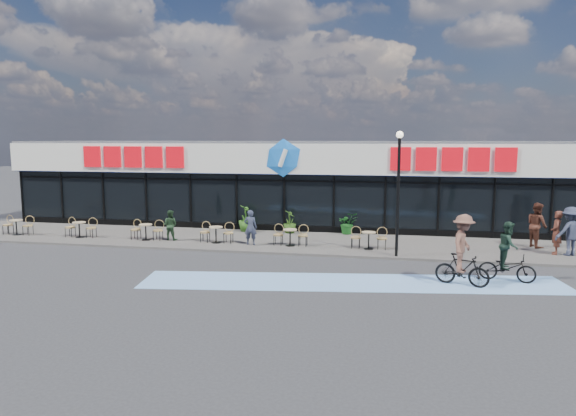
{
  "coord_description": "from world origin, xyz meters",
  "views": [
    {
      "loc": [
        5.08,
        -18.16,
        4.75
      ],
      "look_at": [
        0.86,
        3.5,
        1.75
      ],
      "focal_mm": 32.0,
      "sensor_mm": 36.0,
      "label": 1
    }
  ],
  "objects_px": {
    "patron_left": "(250,227)",
    "pedestrian_b": "(537,225)",
    "potted_plant_left": "(246,218)",
    "potted_plant_mid": "(348,223)",
    "cyclist_b": "(508,258)",
    "bistro_set_0": "(18,225)",
    "pedestrian_c": "(570,231)",
    "lamp_post": "(398,182)",
    "pedestrian_a": "(556,233)",
    "patron_right": "(170,225)",
    "potted_plant_right": "(290,222)",
    "cyclist_a": "(463,253)"
  },
  "relations": [
    {
      "from": "lamp_post",
      "to": "potted_plant_left",
      "type": "xyz_separation_m",
      "value": [
        -7.38,
        4.19,
        -2.28
      ]
    },
    {
      "from": "potted_plant_right",
      "to": "potted_plant_left",
      "type": "bearing_deg",
      "value": 179.32
    },
    {
      "from": "potted_plant_mid",
      "to": "patron_left",
      "type": "distance_m",
      "value": 5.26
    },
    {
      "from": "bistro_set_0",
      "to": "pedestrian_c",
      "type": "height_order",
      "value": "pedestrian_c"
    },
    {
      "from": "potted_plant_left",
      "to": "patron_right",
      "type": "height_order",
      "value": "patron_right"
    },
    {
      "from": "patron_left",
      "to": "pedestrian_a",
      "type": "distance_m",
      "value": 12.62
    },
    {
      "from": "potted_plant_right",
      "to": "patron_left",
      "type": "bearing_deg",
      "value": -110.36
    },
    {
      "from": "potted_plant_right",
      "to": "patron_right",
      "type": "relative_size",
      "value": 0.81
    },
    {
      "from": "lamp_post",
      "to": "patron_left",
      "type": "bearing_deg",
      "value": 170.69
    },
    {
      "from": "pedestrian_b",
      "to": "cyclist_a",
      "type": "distance_m",
      "value": 7.48
    },
    {
      "from": "lamp_post",
      "to": "potted_plant_right",
      "type": "xyz_separation_m",
      "value": [
        -5.13,
        4.16,
        -2.38
      ]
    },
    {
      "from": "potted_plant_mid",
      "to": "potted_plant_left",
      "type": "bearing_deg",
      "value": -177.13
    },
    {
      "from": "bistro_set_0",
      "to": "patron_left",
      "type": "xyz_separation_m",
      "value": [
        11.79,
        -0.17,
        0.32
      ]
    },
    {
      "from": "pedestrian_b",
      "to": "cyclist_b",
      "type": "distance_m",
      "value": 6.05
    },
    {
      "from": "pedestrian_c",
      "to": "cyclist_b",
      "type": "xyz_separation_m",
      "value": [
        -3.21,
        -4.12,
        -0.3
      ]
    },
    {
      "from": "potted_plant_left",
      "to": "potted_plant_mid",
      "type": "xyz_separation_m",
      "value": [
        5.09,
        0.26,
        -0.13
      ]
    },
    {
      "from": "potted_plant_right",
      "to": "cyclist_a",
      "type": "relative_size",
      "value": 0.48
    },
    {
      "from": "lamp_post",
      "to": "cyclist_b",
      "type": "relative_size",
      "value": 2.43
    },
    {
      "from": "cyclist_b",
      "to": "potted_plant_left",
      "type": "bearing_deg",
      "value": 147.98
    },
    {
      "from": "potted_plant_mid",
      "to": "patron_left",
      "type": "height_order",
      "value": "patron_left"
    },
    {
      "from": "patron_left",
      "to": "cyclist_b",
      "type": "relative_size",
      "value": 0.77
    },
    {
      "from": "patron_right",
      "to": "cyclist_b",
      "type": "height_order",
      "value": "cyclist_b"
    },
    {
      "from": "bistro_set_0",
      "to": "patron_right",
      "type": "bearing_deg",
      "value": 0.92
    },
    {
      "from": "cyclist_a",
      "to": "patron_left",
      "type": "bearing_deg",
      "value": 151.57
    },
    {
      "from": "pedestrian_b",
      "to": "potted_plant_right",
      "type": "bearing_deg",
      "value": 65.75
    },
    {
      "from": "potted_plant_mid",
      "to": "cyclist_b",
      "type": "bearing_deg",
      "value": -50.46
    },
    {
      "from": "cyclist_a",
      "to": "patron_right",
      "type": "bearing_deg",
      "value": 158.57
    },
    {
      "from": "potted_plant_right",
      "to": "cyclist_b",
      "type": "bearing_deg",
      "value": -38.09
    },
    {
      "from": "lamp_post",
      "to": "pedestrian_a",
      "type": "xyz_separation_m",
      "value": [
        6.32,
        1.57,
        -2.06
      ]
    },
    {
      "from": "potted_plant_mid",
      "to": "patron_right",
      "type": "xyz_separation_m",
      "value": [
        -7.91,
        -3.12,
        0.17
      ]
    },
    {
      "from": "potted_plant_mid",
      "to": "pedestrian_c",
      "type": "xyz_separation_m",
      "value": [
        9.08,
        -2.99,
        0.45
      ]
    },
    {
      "from": "potted_plant_left",
      "to": "pedestrian_a",
      "type": "xyz_separation_m",
      "value": [
        13.7,
        -2.62,
        0.22
      ]
    },
    {
      "from": "pedestrian_b",
      "to": "cyclist_b",
      "type": "xyz_separation_m",
      "value": [
        -2.36,
        -5.57,
        -0.28
      ]
    },
    {
      "from": "potted_plant_right",
      "to": "cyclist_b",
      "type": "height_order",
      "value": "cyclist_b"
    },
    {
      "from": "potted_plant_right",
      "to": "potted_plant_mid",
      "type": "bearing_deg",
      "value": 5.67
    },
    {
      "from": "potted_plant_mid",
      "to": "bistro_set_0",
      "type": "bearing_deg",
      "value": -168.4
    },
    {
      "from": "patron_left",
      "to": "pedestrian_b",
      "type": "relative_size",
      "value": 0.8
    },
    {
      "from": "pedestrian_a",
      "to": "potted_plant_mid",
      "type": "bearing_deg",
      "value": -94.59
    },
    {
      "from": "patron_left",
      "to": "lamp_post",
      "type": "bearing_deg",
      "value": 164.18
    },
    {
      "from": "potted_plant_right",
      "to": "patron_right",
      "type": "xyz_separation_m",
      "value": [
        -5.06,
        -2.83,
        0.13
      ]
    },
    {
      "from": "bistro_set_0",
      "to": "pedestrian_a",
      "type": "bearing_deg",
      "value": 0.87
    },
    {
      "from": "potted_plant_mid",
      "to": "potted_plant_right",
      "type": "height_order",
      "value": "potted_plant_right"
    },
    {
      "from": "lamp_post",
      "to": "pedestrian_a",
      "type": "bearing_deg",
      "value": 13.95
    },
    {
      "from": "lamp_post",
      "to": "potted_plant_mid",
      "type": "distance_m",
      "value": 5.55
    },
    {
      "from": "potted_plant_left",
      "to": "cyclist_b",
      "type": "height_order",
      "value": "cyclist_b"
    },
    {
      "from": "pedestrian_a",
      "to": "pedestrian_c",
      "type": "height_order",
      "value": "pedestrian_c"
    },
    {
      "from": "potted_plant_mid",
      "to": "pedestrian_b",
      "type": "bearing_deg",
      "value": -10.6
    },
    {
      "from": "potted_plant_right",
      "to": "pedestrian_c",
      "type": "bearing_deg",
      "value": -12.81
    },
    {
      "from": "potted_plant_left",
      "to": "patron_right",
      "type": "relative_size",
      "value": 0.95
    },
    {
      "from": "potted_plant_left",
      "to": "potted_plant_mid",
      "type": "height_order",
      "value": "potted_plant_left"
    }
  ]
}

